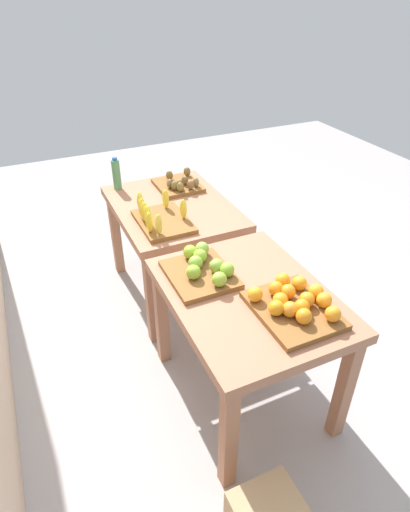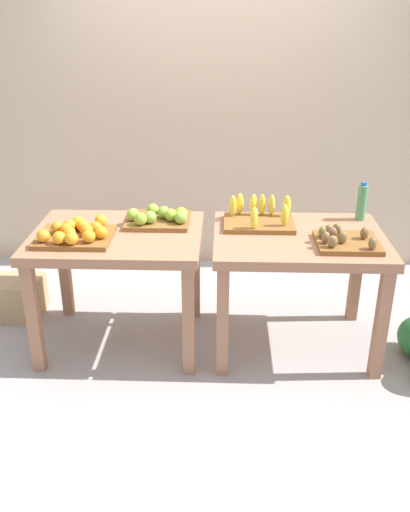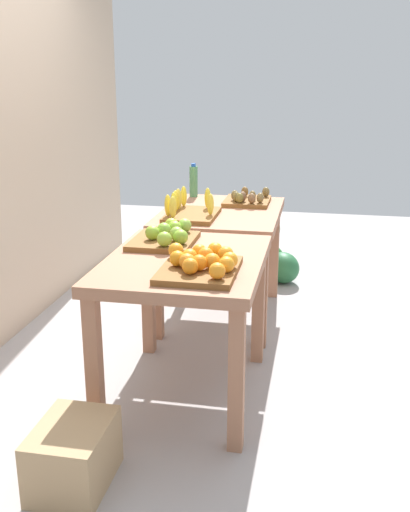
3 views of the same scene
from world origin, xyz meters
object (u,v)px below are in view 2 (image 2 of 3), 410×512
(water_bottle, at_px, (362,202))
(banana_crate, at_px, (259,218))
(kiwi_bin, at_px, (345,240))
(orange_bin, at_px, (76,233))
(apple_bin, at_px, (159,218))
(display_table_left, at_px, (118,250))
(cardboard_produce_box, at_px, (14,298))
(display_table_right, at_px, (298,252))

(water_bottle, bearing_deg, banana_crate, -170.55)
(kiwi_bin, xyz_separation_m, water_bottle, (0.18, 0.43, 0.09))
(orange_bin, xyz_separation_m, apple_bin, (0.46, 0.29, -0.00))
(display_table_left, relative_size, apple_bin, 2.53)
(banana_crate, xyz_separation_m, cardboard_produce_box, (-1.72, 0.13, -0.68))
(display_table_right, height_order, banana_crate, banana_crate)
(display_table_right, distance_m, water_bottle, 0.56)
(cardboard_produce_box, bearing_deg, display_table_right, -8.71)
(banana_crate, relative_size, kiwi_bin, 1.22)
(water_bottle, bearing_deg, display_table_right, -146.30)
(orange_bin, relative_size, kiwi_bin, 1.23)
(banana_crate, bearing_deg, display_table_left, -168.96)
(water_bottle, bearing_deg, apple_bin, -174.37)
(display_table_right, xyz_separation_m, cardboard_produce_box, (-1.96, 0.30, -0.52))
(water_bottle, bearing_deg, orange_bin, -166.77)
(display_table_right, relative_size, cardboard_produce_box, 2.60)
(display_table_right, distance_m, kiwi_bin, 0.32)
(display_table_left, height_order, kiwi_bin, kiwi_bin)
(display_table_right, bearing_deg, banana_crate, 143.92)
(orange_bin, bearing_deg, display_table_left, 31.36)
(display_table_left, bearing_deg, display_table_right, 0.00)
(orange_bin, height_order, kiwi_bin, orange_bin)
(orange_bin, xyz_separation_m, banana_crate, (1.10, 0.30, 0.00))
(water_bottle, bearing_deg, display_table_left, -169.64)
(cardboard_produce_box, bearing_deg, display_table_left, -19.68)
(water_bottle, distance_m, cardboard_produce_box, 2.50)
(apple_bin, bearing_deg, water_bottle, 5.63)
(banana_crate, height_order, cardboard_produce_box, banana_crate)
(kiwi_bin, distance_m, water_bottle, 0.48)
(display_table_left, relative_size, orange_bin, 2.35)
(apple_bin, bearing_deg, orange_bin, -148.11)
(display_table_left, height_order, apple_bin, apple_bin)
(display_table_right, height_order, orange_bin, orange_bin)
(display_table_left, bearing_deg, kiwi_bin, -6.33)
(apple_bin, bearing_deg, banana_crate, 1.65)
(display_table_left, xyz_separation_m, display_table_right, (1.12, 0.00, 0.00))
(display_table_right, relative_size, orange_bin, 2.35)
(display_table_right, height_order, water_bottle, water_bottle)
(banana_crate, bearing_deg, cardboard_produce_box, 175.76)
(display_table_right, distance_m, orange_bin, 1.35)
(banana_crate, bearing_deg, apple_bin, -178.35)
(apple_bin, height_order, banana_crate, banana_crate)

